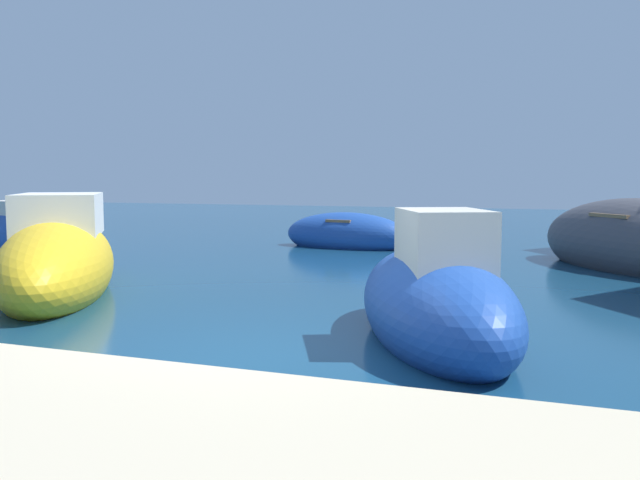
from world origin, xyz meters
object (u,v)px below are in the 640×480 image
Objects in this scene: moored_boat_3 at (639,244)px; moored_boat_1 at (346,235)px; moored_boat_2 at (58,260)px; moored_boat_0 at (16,235)px; moored_boat_6 at (436,303)px.

moored_boat_1 is at bearing -144.66° from moored_boat_3.
moored_boat_1 is 9.77m from moored_boat_2.
moored_boat_6 reaches higher than moored_boat_0.
moored_boat_1 is 0.67× the size of moored_boat_2.
moored_boat_3 is (16.34, 2.00, 0.11)m from moored_boat_0.
moored_boat_1 is (8.47, 4.44, -0.10)m from moored_boat_0.
moored_boat_0 is at bearing -164.45° from moored_boat_2.
moored_boat_2 is at bearing 54.18° from moored_boat_6.
moored_boat_6 is (13.11, -6.36, 0.02)m from moored_boat_0.
moored_boat_2 is 1.31× the size of moored_boat_6.
moored_boat_3 is 8.97m from moored_boat_6.
moored_boat_3 reaches higher than moored_boat_0.
moored_boat_1 is at bearing -1.69° from moored_boat_6.
moored_boat_2 is (-2.66, -9.40, 0.21)m from moored_boat_1.
moored_boat_6 reaches higher than moored_boat_1.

